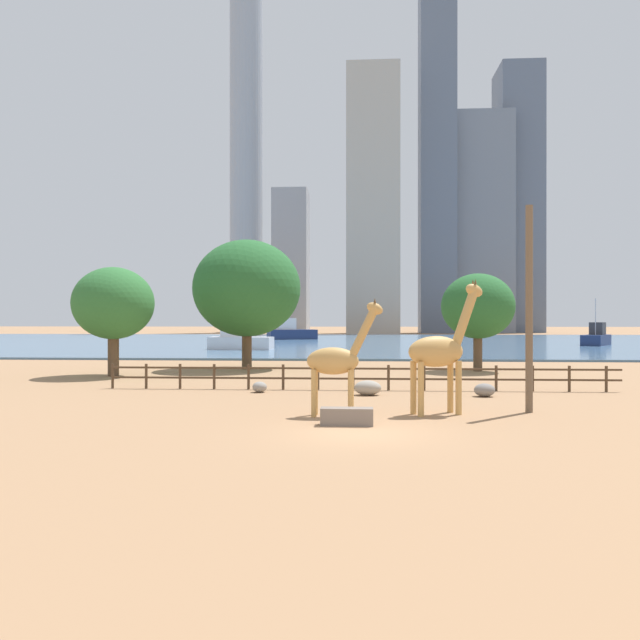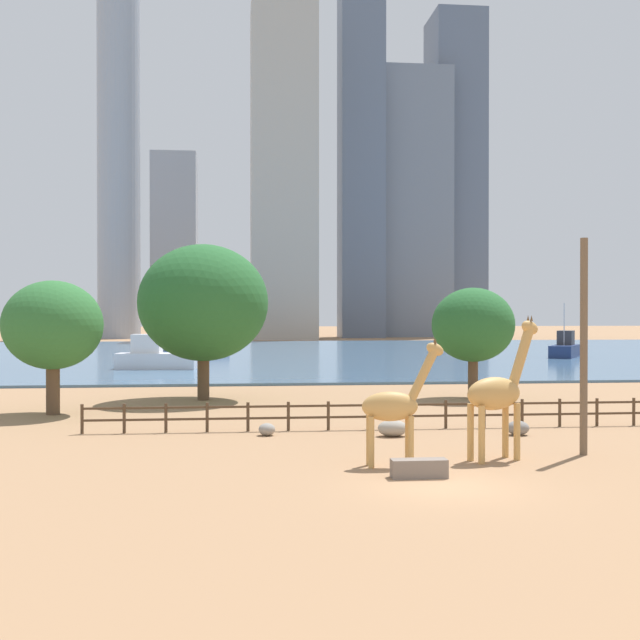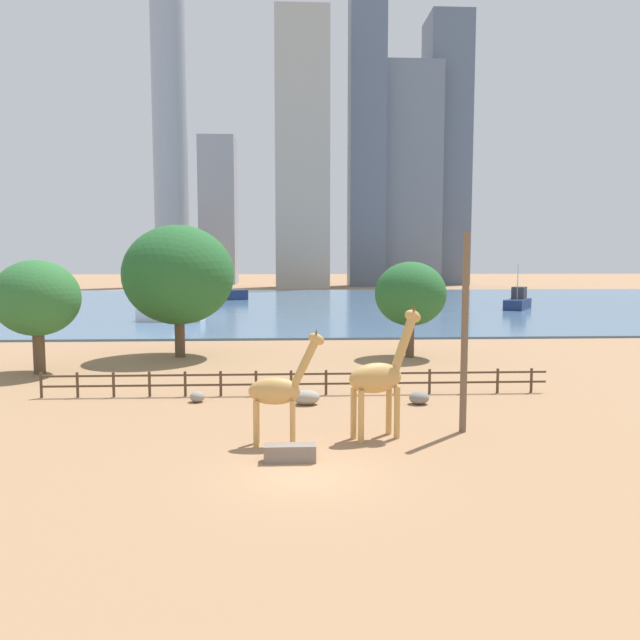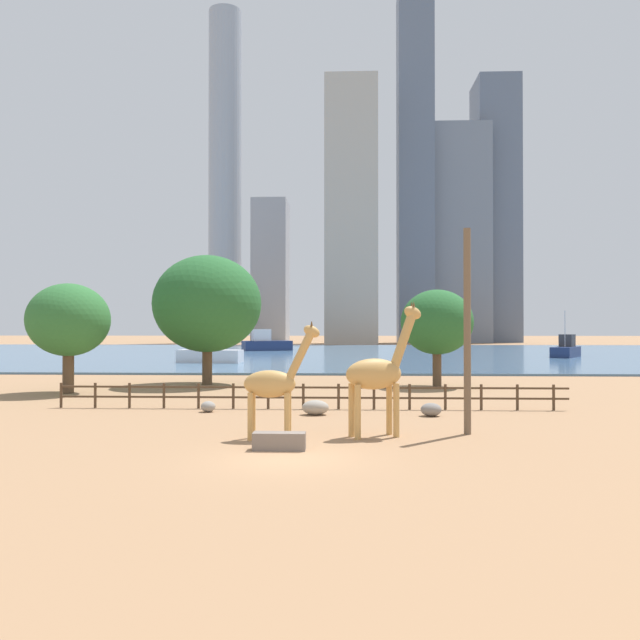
{
  "view_description": "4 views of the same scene",
  "coord_description": "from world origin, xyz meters",
  "px_view_note": "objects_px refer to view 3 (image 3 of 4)",
  "views": [
    {
      "loc": [
        0.01,
        -19.97,
        3.64
      ],
      "look_at": [
        -3.48,
        33.92,
        3.56
      ],
      "focal_mm": 35.0,
      "sensor_mm": 36.0,
      "label": 1
    },
    {
      "loc": [
        -6.28,
        -23.82,
        5.31
      ],
      "look_at": [
        -0.6,
        30.63,
        4.79
      ],
      "focal_mm": 45.0,
      "sensor_mm": 36.0,
      "label": 2
    },
    {
      "loc": [
        -0.49,
        -19.71,
        6.99
      ],
      "look_at": [
        1.57,
        20.5,
        3.08
      ],
      "focal_mm": 35.0,
      "sensor_mm": 36.0,
      "label": 3
    },
    {
      "loc": [
        1.83,
        -19.87,
        4.2
      ],
      "look_at": [
        -0.23,
        29.41,
        4.76
      ],
      "focal_mm": 35.0,
      "sensor_mm": 36.0,
      "label": 4
    }
  ],
  "objects_px": {
    "utility_pole": "(465,333)",
    "boulder_near_fence": "(197,397)",
    "boulder_by_pole": "(419,398)",
    "boat_sailboat": "(518,301)",
    "tree_right_tall": "(410,294)",
    "tree_left_large": "(37,299)",
    "tree_center_broad": "(178,275)",
    "giraffe_tall": "(279,391)",
    "giraffe_companion": "(380,377)",
    "boat_ferry": "(169,311)",
    "boulder_small": "(306,397)",
    "feeding_trough": "(290,453)",
    "boat_tug": "(221,293)"
  },
  "relations": [
    {
      "from": "utility_pole",
      "to": "boulder_near_fence",
      "type": "distance_m",
      "value": 13.52
    },
    {
      "from": "boulder_by_pole",
      "to": "boat_sailboat",
      "type": "xyz_separation_m",
      "value": [
        25.29,
        54.68,
        0.92
      ]
    },
    {
      "from": "tree_right_tall",
      "to": "tree_left_large",
      "type": "bearing_deg",
      "value": -167.53
    },
    {
      "from": "tree_center_broad",
      "to": "tree_right_tall",
      "type": "xyz_separation_m",
      "value": [
        16.5,
        -0.89,
        -1.36
      ]
    },
    {
      "from": "boulder_near_fence",
      "to": "boat_sailboat",
      "type": "height_order",
      "value": "boat_sailboat"
    },
    {
      "from": "tree_right_tall",
      "to": "utility_pole",
      "type": "bearing_deg",
      "value": -94.81
    },
    {
      "from": "boulder_near_fence",
      "to": "boulder_by_pole",
      "type": "distance_m",
      "value": 10.86
    },
    {
      "from": "giraffe_tall",
      "to": "tree_center_broad",
      "type": "bearing_deg",
      "value": 110.17
    },
    {
      "from": "giraffe_tall",
      "to": "giraffe_companion",
      "type": "relative_size",
      "value": 0.85
    },
    {
      "from": "boat_ferry",
      "to": "giraffe_tall",
      "type": "bearing_deg",
      "value": -69.17
    },
    {
      "from": "utility_pole",
      "to": "boulder_small",
      "type": "height_order",
      "value": "utility_pole"
    },
    {
      "from": "giraffe_companion",
      "to": "tree_center_broad",
      "type": "bearing_deg",
      "value": 97.43
    },
    {
      "from": "giraffe_tall",
      "to": "tree_left_large",
      "type": "distance_m",
      "value": 21.73
    },
    {
      "from": "giraffe_companion",
      "to": "boat_ferry",
      "type": "xyz_separation_m",
      "value": [
        -16.73,
        45.69,
        -1.16
      ]
    },
    {
      "from": "tree_left_large",
      "to": "boat_sailboat",
      "type": "xyz_separation_m",
      "value": [
        46.89,
        45.43,
        -3.4
      ]
    },
    {
      "from": "tree_left_large",
      "to": "boat_ferry",
      "type": "xyz_separation_m",
      "value": [
        2.1,
        30.84,
        -3.36
      ]
    },
    {
      "from": "giraffe_companion",
      "to": "feeding_trough",
      "type": "xyz_separation_m",
      "value": [
        -3.51,
        -2.72,
        -2.13
      ]
    },
    {
      "from": "giraffe_companion",
      "to": "tree_center_broad",
      "type": "relative_size",
      "value": 0.55
    },
    {
      "from": "utility_pole",
      "to": "boat_tug",
      "type": "height_order",
      "value": "utility_pole"
    },
    {
      "from": "utility_pole",
      "to": "giraffe_companion",
      "type": "bearing_deg",
      "value": -168.75
    },
    {
      "from": "tree_center_broad",
      "to": "tree_right_tall",
      "type": "relative_size",
      "value": 1.38
    },
    {
      "from": "utility_pole",
      "to": "boulder_near_fence",
      "type": "height_order",
      "value": "utility_pole"
    },
    {
      "from": "tree_left_large",
      "to": "boat_ferry",
      "type": "relative_size",
      "value": 0.95
    },
    {
      "from": "giraffe_tall",
      "to": "tree_right_tall",
      "type": "relative_size",
      "value": 0.65
    },
    {
      "from": "boat_ferry",
      "to": "tree_center_broad",
      "type": "bearing_deg",
      "value": -72.26
    },
    {
      "from": "utility_pole",
      "to": "boat_ferry",
      "type": "bearing_deg",
      "value": 114.24
    },
    {
      "from": "tree_left_large",
      "to": "boat_tug",
      "type": "xyz_separation_m",
      "value": [
        3.95,
        66.8,
        -3.2
      ]
    },
    {
      "from": "tree_left_large",
      "to": "boat_ferry",
      "type": "distance_m",
      "value": 31.1
    },
    {
      "from": "tree_center_broad",
      "to": "boat_tug",
      "type": "relative_size",
      "value": 1.08
    },
    {
      "from": "giraffe_companion",
      "to": "tree_left_large",
      "type": "bearing_deg",
      "value": 120.86
    },
    {
      "from": "tree_center_broad",
      "to": "utility_pole",
      "type": "bearing_deg",
      "value": -53.84
    },
    {
      "from": "utility_pole",
      "to": "boat_sailboat",
      "type": "distance_m",
      "value": 64.49
    },
    {
      "from": "boulder_by_pole",
      "to": "boat_tug",
      "type": "xyz_separation_m",
      "value": [
        -17.65,
        76.04,
        1.12
      ]
    },
    {
      "from": "boulder_near_fence",
      "to": "tree_left_large",
      "type": "xyz_separation_m",
      "value": [
        -10.79,
        8.25,
        4.36
      ]
    },
    {
      "from": "utility_pole",
      "to": "boat_ferry",
      "type": "height_order",
      "value": "utility_pole"
    },
    {
      "from": "boat_sailboat",
      "to": "boulder_by_pole",
      "type": "bearing_deg",
      "value": 6.91
    },
    {
      "from": "boulder_small",
      "to": "boat_sailboat",
      "type": "height_order",
      "value": "boat_sailboat"
    },
    {
      "from": "boulder_near_fence",
      "to": "tree_right_tall",
      "type": "distance_m",
      "value": 19.4
    },
    {
      "from": "boat_ferry",
      "to": "boat_tug",
      "type": "height_order",
      "value": "boat_ferry"
    },
    {
      "from": "boat_ferry",
      "to": "giraffe_companion",
      "type": "bearing_deg",
      "value": -64.48
    },
    {
      "from": "boat_ferry",
      "to": "boat_sailboat",
      "type": "distance_m",
      "value": 47.11
    },
    {
      "from": "giraffe_companion",
      "to": "boulder_by_pole",
      "type": "bearing_deg",
      "value": 42.77
    },
    {
      "from": "feeding_trough",
      "to": "boat_ferry",
      "type": "height_order",
      "value": "boat_ferry"
    },
    {
      "from": "giraffe_tall",
      "to": "boat_sailboat",
      "type": "height_order",
      "value": "boat_sailboat"
    },
    {
      "from": "giraffe_companion",
      "to": "tree_right_tall",
      "type": "relative_size",
      "value": 0.76
    },
    {
      "from": "boulder_small",
      "to": "boat_ferry",
      "type": "height_order",
      "value": "boat_ferry"
    },
    {
      "from": "tree_center_broad",
      "to": "boat_tug",
      "type": "distance_m",
      "value": 60.87
    },
    {
      "from": "tree_right_tall",
      "to": "boat_tug",
      "type": "relative_size",
      "value": 0.78
    },
    {
      "from": "utility_pole",
      "to": "feeding_trough",
      "type": "distance_m",
      "value": 8.68
    },
    {
      "from": "boulder_small",
      "to": "tree_center_broad",
      "type": "height_order",
      "value": "tree_center_broad"
    }
  ]
}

